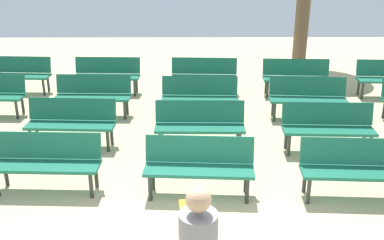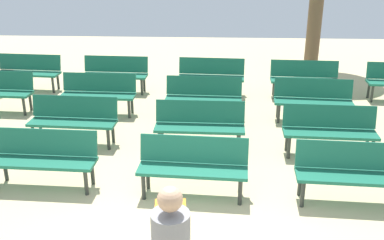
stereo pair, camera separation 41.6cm
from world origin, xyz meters
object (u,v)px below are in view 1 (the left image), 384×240
object	(u,v)px
bench_r2_c2	(200,95)
bench_r3_c0	(18,72)
bench_r3_c2	(204,74)
bench_r0_c3	(356,166)
bench_r2_c3	(308,96)
bench_r1_c2	(200,123)
bench_r3_c1	(107,73)
bench_r0_c1	(47,159)
bench_r3_c3	(296,75)
bench_r0_c2	(199,163)
bench_r1_c3	(328,125)
bench_r2_c1	(93,93)
bench_r1_c1	(71,120)

from	to	relation	value
bench_r2_c2	bench_r3_c0	size ratio (longest dim) A/B	0.99
bench_r3_c0	bench_r3_c2	bearing A→B (deg)	1.51
bench_r0_c3	bench_r2_c3	world-z (taller)	same
bench_r1_c2	bench_r3_c1	bearing A→B (deg)	125.02
bench_r0_c1	bench_r2_c2	world-z (taller)	same
bench_r0_c3	bench_r3_c3	xyz separation A→B (m)	(0.17, 4.73, 0.00)
bench_r0_c2	bench_r3_c2	distance (m)	4.78
bench_r2_c2	bench_r2_c3	size ratio (longest dim) A/B	0.99
bench_r0_c1	bench_r2_c3	distance (m)	5.48
bench_r1_c2	bench_r3_c0	xyz separation A→B (m)	(-4.43, 3.35, 0.00)
bench_r3_c3	bench_r1_c3	bearing A→B (deg)	-89.97
bench_r3_c0	bench_r2_c1	bearing A→B (deg)	-33.43
bench_r2_c2	bench_r3_c0	bearing A→B (deg)	160.22
bench_r0_c3	bench_r2_c2	world-z (taller)	same
bench_r1_c3	bench_r3_c3	bearing A→B (deg)	89.99
bench_r0_c1	bench_r2_c1	bearing A→B (deg)	90.88
bench_r0_c3	bench_r3_c1	world-z (taller)	same
bench_r3_c3	bench_r1_c1	bearing A→B (deg)	-145.89
bench_r1_c1	bench_r3_c0	xyz separation A→B (m)	(-2.09, 3.21, 0.00)
bench_r1_c3	bench_r3_c0	distance (m)	7.54
bench_r2_c1	bench_r0_c3	bearing A→B (deg)	-35.70
bench_r1_c2	bench_r3_c1	world-z (taller)	same
bench_r0_c3	bench_r3_c3	size ratio (longest dim) A/B	1.00
bench_r3_c0	bench_r2_c2	bearing A→B (deg)	-18.27
bench_r1_c2	bench_r3_c1	distance (m)	3.94
bench_r1_c3	bench_r2_c2	xyz separation A→B (m)	(-2.23, 1.69, 0.00)
bench_r1_c1	bench_r2_c3	xyz separation A→B (m)	(4.64, 1.36, 0.00)
bench_r3_c0	bench_r0_c1	bearing A→B (deg)	-62.66
bench_r1_c1	bench_r0_c3	bearing A→B (deg)	-19.05
bench_r0_c2	bench_r3_c2	xyz separation A→B (m)	(0.22, 4.77, 0.00)
bench_r1_c1	bench_r1_c2	size ratio (longest dim) A/B	1.01
bench_r1_c3	bench_r0_c3	bearing A→B (deg)	-88.71
bench_r2_c3	bench_r3_c3	distance (m)	1.55
bench_r0_c2	bench_r3_c1	world-z (taller)	same
bench_r3_c1	bench_r1_c3	bearing A→B (deg)	-34.87
bench_r1_c2	bench_r1_c1	bearing A→B (deg)	177.51
bench_r3_c2	bench_r3_c3	world-z (taller)	same
bench_r1_c2	bench_r3_c0	size ratio (longest dim) A/B	0.99
bench_r0_c1	bench_r3_c1	distance (m)	4.70
bench_r0_c1	bench_r1_c3	bearing A→B (deg)	18.24
bench_r0_c2	bench_r3_c2	bearing A→B (deg)	90.74
bench_r0_c1	bench_r3_c2	distance (m)	5.25
bench_r0_c1	bench_r1_c1	size ratio (longest dim) A/B	1.00
bench_r0_c3	bench_r1_c1	distance (m)	4.92
bench_r2_c3	bench_r3_c0	size ratio (longest dim) A/B	1.00
bench_r0_c2	bench_r2_c2	world-z (taller)	same
bench_r2_c3	bench_r3_c0	distance (m)	6.98
bench_r3_c2	bench_r3_c3	distance (m)	2.23
bench_r0_c3	bench_r1_c3	xyz separation A→B (m)	(0.03, 1.56, 0.00)
bench_r2_c3	bench_r3_c2	size ratio (longest dim) A/B	1.00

